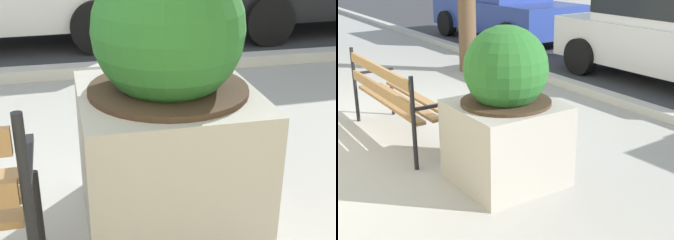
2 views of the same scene
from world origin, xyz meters
The scene contains 1 object.
concrete_planter centered at (1.62, 0.22, 0.67)m, with size 0.91×0.91×1.46m.
Camera 1 is at (1.11, -2.10, 1.63)m, focal length 52.78 mm.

